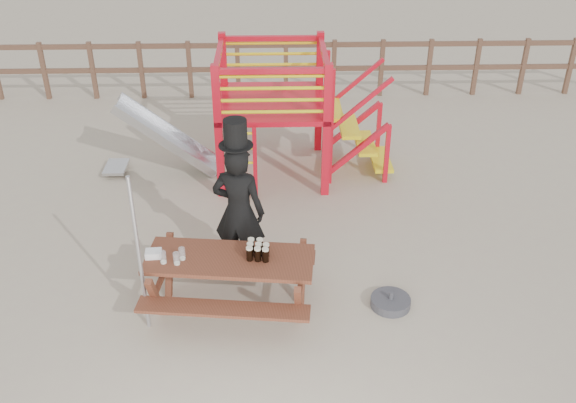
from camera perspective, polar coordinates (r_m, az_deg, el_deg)
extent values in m
plane|color=tan|center=(7.73, -2.62, -9.71)|extent=(60.00, 60.00, 0.00)
cube|color=brown|center=(13.48, -2.38, 13.71)|extent=(15.00, 0.06, 0.10)
cube|color=brown|center=(13.63, -2.33, 11.68)|extent=(15.00, 0.06, 0.10)
cube|color=brown|center=(14.41, -20.86, 10.78)|extent=(0.09, 0.09, 1.20)
cube|color=brown|center=(14.12, -16.96, 11.07)|extent=(0.09, 0.09, 1.20)
cube|color=brown|center=(13.89, -12.91, 11.31)|extent=(0.09, 0.09, 1.20)
cube|color=brown|center=(13.73, -8.73, 11.50)|extent=(0.09, 0.09, 1.20)
cube|color=brown|center=(13.65, -4.48, 11.64)|extent=(0.09, 0.09, 1.20)
cube|color=brown|center=(13.64, -0.19, 11.71)|extent=(0.09, 0.09, 1.20)
cube|color=brown|center=(13.69, 4.09, 11.72)|extent=(0.09, 0.09, 1.20)
cube|color=brown|center=(13.83, 8.30, 11.66)|extent=(0.09, 0.09, 1.20)
cube|color=brown|center=(14.03, 12.41, 11.55)|extent=(0.09, 0.09, 1.20)
cube|color=brown|center=(14.30, 16.39, 11.39)|extent=(0.09, 0.09, 1.20)
cube|color=brown|center=(14.63, 20.19, 11.18)|extent=(0.09, 0.09, 1.20)
cube|color=brown|center=(15.02, 23.80, 10.94)|extent=(0.09, 0.09, 1.20)
cube|color=red|center=(9.59, -6.18, 6.05)|extent=(0.12, 0.12, 2.10)
cube|color=red|center=(9.59, 3.45, 6.19)|extent=(0.12, 0.12, 2.10)
cube|color=red|center=(11.06, -5.63, 9.48)|extent=(0.12, 0.12, 2.10)
cube|color=red|center=(11.06, 2.78, 9.60)|extent=(0.12, 0.12, 2.10)
cube|color=red|center=(10.23, -1.41, 8.75)|extent=(1.72, 1.72, 0.08)
cube|color=red|center=(9.20, -1.44, 11.54)|extent=(1.60, 0.08, 0.08)
cube|color=red|center=(10.73, -1.49, 14.31)|extent=(1.60, 0.08, 0.08)
cube|color=red|center=(10.00, -6.18, 12.92)|extent=(0.08, 1.60, 0.08)
cube|color=red|center=(10.00, 3.24, 13.05)|extent=(0.08, 1.60, 0.08)
cylinder|color=yellow|center=(9.42, -1.39, 7.97)|extent=(1.50, 0.05, 0.05)
cylinder|color=yellow|center=(10.92, -1.45, 11.18)|extent=(1.50, 0.05, 0.05)
cylinder|color=yellow|center=(9.36, -1.40, 8.99)|extent=(1.50, 0.05, 0.05)
cylinder|color=yellow|center=(10.86, -1.46, 12.08)|extent=(1.50, 0.05, 0.05)
cylinder|color=yellow|center=(9.29, -1.42, 10.02)|extent=(1.50, 0.05, 0.05)
cylinder|color=yellow|center=(10.81, -1.48, 12.98)|extent=(1.50, 0.05, 0.05)
cylinder|color=yellow|center=(9.23, -1.43, 11.07)|extent=(1.50, 0.05, 0.05)
cylinder|color=yellow|center=(10.75, -1.49, 13.90)|extent=(1.50, 0.05, 0.05)
cube|color=red|center=(9.63, -5.08, 3.27)|extent=(0.06, 0.06, 1.20)
cube|color=red|center=(9.62, -2.94, 3.31)|extent=(0.06, 0.06, 1.20)
cylinder|color=yellow|center=(9.84, -3.92, 0.96)|extent=(0.36, 0.04, 0.04)
cylinder|color=yellow|center=(9.72, -3.97, 2.19)|extent=(0.36, 0.04, 0.04)
cylinder|color=yellow|center=(9.61, -4.02, 3.45)|extent=(0.36, 0.04, 0.04)
cylinder|color=yellow|center=(9.50, -4.07, 4.74)|extent=(0.36, 0.04, 0.04)
cylinder|color=yellow|center=(9.40, -4.12, 6.05)|extent=(0.36, 0.04, 0.04)
cube|color=yellow|center=(10.32, 3.93, 8.17)|extent=(0.30, 0.90, 0.06)
cube|color=yellow|center=(10.47, 5.41, 6.65)|extent=(0.30, 0.90, 0.06)
cube|color=yellow|center=(10.63, 6.84, 5.17)|extent=(0.30, 0.90, 0.06)
cube|color=yellow|center=(10.80, 8.22, 3.73)|extent=(0.30, 0.90, 0.06)
cube|color=red|center=(10.15, 6.32, 4.69)|extent=(0.95, 0.08, 0.86)
cube|color=red|center=(10.96, 5.74, 6.74)|extent=(0.95, 0.08, 0.86)
cube|color=#BBBDC2|center=(10.60, -10.65, 5.60)|extent=(1.53, 0.55, 1.21)
cube|color=#BBBDC2|center=(10.34, -10.87, 5.17)|extent=(1.58, 0.04, 1.28)
cube|color=#BBBDC2|center=(10.82, -10.48, 6.39)|extent=(1.58, 0.04, 1.28)
cube|color=#BBBDC2|center=(11.00, -15.03, 2.98)|extent=(0.35, 0.55, 0.05)
cube|color=brown|center=(7.35, -5.21, -5.15)|extent=(1.98, 0.93, 0.05)
cube|color=brown|center=(7.12, -5.81, -9.48)|extent=(1.93, 0.48, 0.04)
cube|color=brown|center=(7.94, -4.50, -4.64)|extent=(1.93, 0.48, 0.04)
cube|color=brown|center=(7.74, -11.06, -7.02)|extent=(0.21, 1.15, 0.69)
cube|color=brown|center=(7.49, 1.11, -7.80)|extent=(0.21, 1.15, 0.69)
imported|color=black|center=(7.87, -4.39, -0.94)|extent=(0.74, 0.58, 1.79)
cube|color=#0D9643|center=(7.88, -4.15, 0.93)|extent=(0.07, 0.04, 0.42)
cylinder|color=black|center=(7.44, -4.66, 5.01)|extent=(0.41, 0.41, 0.01)
cylinder|color=black|center=(7.37, -4.71, 6.14)|extent=(0.27, 0.27, 0.31)
cube|color=white|center=(7.45, -4.43, 7.33)|extent=(0.14, 0.04, 0.04)
cylinder|color=#B2B2B7|center=(7.10, -13.09, -4.78)|extent=(0.04, 0.04, 1.96)
cylinder|color=#3A3A40|center=(7.86, 9.09, -8.82)|extent=(0.48, 0.48, 0.11)
cylinder|color=#3A3A40|center=(7.80, 9.15, -8.24)|extent=(0.06, 0.06, 0.09)
cube|color=white|center=(7.46, -11.87, -4.57)|extent=(0.19, 0.15, 0.08)
cylinder|color=black|center=(7.24, -3.44, -4.73)|extent=(0.07, 0.07, 0.15)
cylinder|color=beige|center=(7.19, -3.46, -4.17)|extent=(0.08, 0.08, 0.02)
cylinder|color=black|center=(7.23, -2.71, -4.78)|extent=(0.07, 0.07, 0.15)
cylinder|color=beige|center=(7.18, -2.73, -4.22)|extent=(0.08, 0.08, 0.02)
cylinder|color=black|center=(7.22, -2.01, -4.84)|extent=(0.07, 0.07, 0.15)
cylinder|color=beige|center=(7.17, -2.02, -4.28)|extent=(0.08, 0.08, 0.02)
cylinder|color=black|center=(7.31, -3.37, -4.35)|extent=(0.07, 0.07, 0.15)
cylinder|color=beige|center=(7.26, -3.39, -3.79)|extent=(0.08, 0.08, 0.02)
cylinder|color=black|center=(7.30, -2.63, -4.38)|extent=(0.07, 0.07, 0.15)
cylinder|color=beige|center=(7.25, -2.65, -3.82)|extent=(0.08, 0.08, 0.02)
cylinder|color=black|center=(7.29, -1.96, -4.41)|extent=(0.07, 0.07, 0.15)
cylinder|color=beige|center=(7.25, -1.97, -3.85)|extent=(0.08, 0.08, 0.02)
cylinder|color=black|center=(7.39, -3.29, -3.94)|extent=(0.07, 0.07, 0.15)
cylinder|color=beige|center=(7.34, -3.31, -3.39)|extent=(0.08, 0.08, 0.02)
cylinder|color=black|center=(7.38, -2.52, -3.97)|extent=(0.07, 0.07, 0.15)
cylinder|color=beige|center=(7.33, -2.53, -3.42)|extent=(0.08, 0.08, 0.02)
cylinder|color=silver|center=(7.32, -11.06, -4.89)|extent=(0.07, 0.07, 0.15)
cylinder|color=beige|center=(7.36, -11.01, -5.31)|extent=(0.07, 0.07, 0.02)
cylinder|color=silver|center=(7.34, -9.40, -4.60)|extent=(0.07, 0.07, 0.15)
cylinder|color=beige|center=(7.38, -9.36, -5.01)|extent=(0.07, 0.07, 0.02)
cylinder|color=silver|center=(7.28, -9.89, -5.02)|extent=(0.07, 0.07, 0.15)
cylinder|color=beige|center=(7.31, -9.84, -5.43)|extent=(0.07, 0.07, 0.02)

